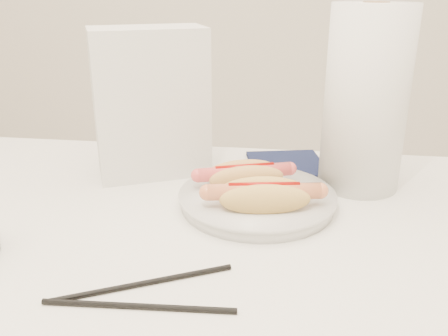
# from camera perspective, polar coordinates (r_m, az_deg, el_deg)

# --- Properties ---
(table) EXTENTS (1.20, 0.80, 0.75)m
(table) POSITION_cam_1_polar(r_m,az_deg,el_deg) (0.71, -7.20, -12.46)
(table) COLOR white
(table) RESTS_ON ground
(plate) EXTENTS (0.26, 0.26, 0.02)m
(plate) POSITION_cam_1_polar(r_m,az_deg,el_deg) (0.76, 3.95, -3.87)
(plate) COLOR silver
(plate) RESTS_ON table
(hotdog_left) EXTENTS (0.15, 0.10, 0.04)m
(hotdog_left) POSITION_cam_1_polar(r_m,az_deg,el_deg) (0.78, 2.46, -0.92)
(hotdog_left) COLOR #DCA358
(hotdog_left) RESTS_ON plate
(hotdog_right) EXTENTS (0.17, 0.09, 0.05)m
(hotdog_right) POSITION_cam_1_polar(r_m,az_deg,el_deg) (0.70, 4.75, -3.32)
(hotdog_right) COLOR #E0B157
(hotdog_right) RESTS_ON plate
(chopstick_near) EXTENTS (0.19, 0.10, 0.01)m
(chopstick_near) POSITION_cam_1_polar(r_m,az_deg,el_deg) (0.58, -9.39, -13.34)
(chopstick_near) COLOR black
(chopstick_near) RESTS_ON table
(chopstick_far) EXTENTS (0.22, 0.02, 0.01)m
(chopstick_far) POSITION_cam_1_polar(r_m,az_deg,el_deg) (0.55, -10.13, -15.86)
(chopstick_far) COLOR black
(chopstick_far) RESTS_ON table
(napkin_box) EXTENTS (0.22, 0.18, 0.26)m
(napkin_box) POSITION_cam_1_polar(r_m,az_deg,el_deg) (0.87, -8.71, 7.66)
(napkin_box) COLOR silver
(napkin_box) RESTS_ON table
(navy_napkin) EXTENTS (0.17, 0.17, 0.01)m
(navy_napkin) POSITION_cam_1_polar(r_m,az_deg,el_deg) (0.93, 7.46, 0.45)
(navy_napkin) COLOR #111838
(navy_napkin) RESTS_ON table
(paper_towel_roll) EXTENTS (0.18, 0.18, 0.30)m
(paper_towel_roll) POSITION_cam_1_polar(r_m,az_deg,el_deg) (0.83, 16.49, 7.78)
(paper_towel_roll) COLOR white
(paper_towel_roll) RESTS_ON table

